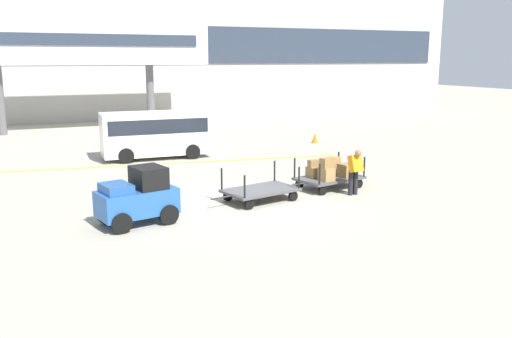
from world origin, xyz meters
The scene contains 10 objects.
ground_plane centered at (0.00, 0.00, 0.00)m, with size 120.00×120.00×0.00m, color #A8A08E.
apron_lead_line centered at (-1.53, 7.26, 0.00)m, with size 16.80×0.20×0.01m, color yellow.
terminal_building centered at (0.00, 25.98, 5.00)m, with size 59.07×2.51×9.99m.
jet_bridge centered at (-5.08, 19.99, 5.34)m, with size 18.41×3.00×6.69m.
baggage_tug centered at (-3.92, -0.95, 0.75)m, with size 2.28×1.60×1.58m.
baggage_cart_lead centered at (0.14, -0.07, 0.35)m, with size 3.09×1.85×1.10m.
baggage_cart_middle centered at (3.09, 0.54, 0.55)m, with size 3.09×1.85×1.19m.
baggage_handler centered at (3.33, -0.64, 0.87)m, with size 0.42×0.45×1.56m.
shuttle_van centered at (-1.16, 8.83, 1.23)m, with size 4.87×2.12×2.10m.
safety_cone_near centered at (7.77, 9.82, 0.28)m, with size 0.36×0.36×0.55m, color orange.
Camera 1 is at (-6.62, -15.32, 4.50)m, focal length 37.66 mm.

